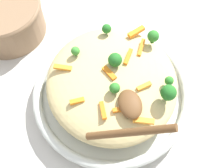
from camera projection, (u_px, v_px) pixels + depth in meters
The scene contains 22 objects.
ground_plane at pixel (112, 98), 0.60m from camera, with size 2.40×2.40×0.00m, color beige.
serving_bowl at pixel (112, 93), 0.58m from camera, with size 0.32×0.32×0.04m.
pasta_mound at pixel (112, 82), 0.54m from camera, with size 0.26×0.25×0.06m, color #D1BA7A.
carrot_piece_0 at pixel (110, 74), 0.51m from camera, with size 0.03×0.01×0.01m, color orange.
carrot_piece_1 at pixel (63, 68), 0.52m from camera, with size 0.03×0.01×0.01m, color orange.
carrot_piece_2 at pixel (144, 121), 0.47m from camera, with size 0.04×0.01×0.01m, color orange.
carrot_piece_3 at pixel (122, 109), 0.48m from camera, with size 0.04×0.01×0.01m, color orange.
carrot_piece_4 at pixel (77, 101), 0.49m from camera, with size 0.03×0.01×0.01m, color orange.
carrot_piece_5 at pixel (103, 110), 0.48m from camera, with size 0.03×0.01×0.01m, color orange.
carrot_piece_6 at pixel (128, 57), 0.53m from camera, with size 0.04×0.01×0.01m, color orange.
carrot_piece_7 at pixel (141, 48), 0.55m from camera, with size 0.04×0.01×0.01m, color orange.
carrot_piece_8 at pixel (136, 32), 0.56m from camera, with size 0.04×0.01×0.01m, color orange.
carrot_piece_9 at pixel (144, 86), 0.50m from camera, with size 0.03×0.01×0.01m, color orange.
broccoli_floret_0 at pixel (76, 51), 0.53m from camera, with size 0.02×0.02×0.02m.
broccoli_floret_1 at pixel (169, 81), 0.50m from camera, with size 0.02×0.02×0.02m.
broccoli_floret_2 at pixel (115, 88), 0.49m from camera, with size 0.02×0.02×0.02m.
broccoli_floret_3 at pixel (115, 60), 0.51m from camera, with size 0.03×0.03×0.03m.
broccoli_floret_4 at pixel (153, 36), 0.54m from camera, with size 0.02×0.02×0.03m.
broccoli_floret_5 at pixel (107, 29), 0.56m from camera, with size 0.02×0.02×0.02m.
broccoli_floret_6 at pixel (168, 93), 0.48m from camera, with size 0.03×0.03×0.04m.
serving_spoon at pixel (130, 113), 0.46m from camera, with size 0.12×0.13×0.09m.
companion_bowl at pixel (4, 17), 0.65m from camera, with size 0.18×0.18×0.09m.
Camera 1 is at (-0.26, 0.07, 0.54)m, focal length 45.45 mm.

